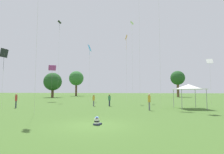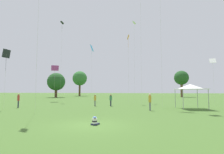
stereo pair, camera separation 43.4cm
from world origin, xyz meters
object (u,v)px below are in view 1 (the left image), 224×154
object	(u,v)px
kite_3	(126,41)
kite_6	(59,27)
canopy_tent	(189,87)
kite_1	(210,62)
person_standing_0	(109,99)
distant_tree_1	(178,78)
person_standing_2	(94,99)
seated_toddler	(97,122)
person_standing_1	(16,99)
kite_5	(52,68)
kite_7	(90,49)
kite_4	(132,28)
person_standing_3	(149,100)
distant_tree_2	(76,78)
distant_tree_0	(53,82)
kite_9	(4,54)

from	to	relation	value
kite_3	kite_6	distance (m)	15.13
canopy_tent	kite_1	world-z (taller)	kite_1
person_standing_0	distant_tree_1	xyz separation A→B (m)	(16.75, 40.29, 5.63)
person_standing_2	seated_toddler	bearing A→B (deg)	-119.10
person_standing_1	kite_1	distance (m)	29.57
kite_5	kite_7	xyz separation A→B (m)	(7.59, 1.53, 4.17)
kite_4	kite_5	size ratio (longest dim) A/B	2.19
person_standing_2	person_standing_0	bearing A→B (deg)	-39.91
person_standing_3	kite_1	world-z (taller)	kite_1
distant_tree_2	canopy_tent	bearing A→B (deg)	-54.33
kite_4	kite_5	world-z (taller)	kite_4
person_standing_2	kite_7	bearing A→B (deg)	64.70
canopy_tent	kite_6	world-z (taller)	kite_6
kite_3	distant_tree_1	bearing A→B (deg)	-160.31
person_standing_1	kite_1	bearing A→B (deg)	132.24
distant_tree_2	distant_tree_1	bearing A→B (deg)	-7.04
canopy_tent	distant_tree_0	distance (m)	45.71
kite_3	kite_6	size ratio (longest dim) A/B	0.73
person_standing_0	kite_1	distance (m)	17.78
kite_3	kite_5	distance (m)	16.48
person_standing_3	distant_tree_2	size ratio (longest dim) A/B	0.18
seated_toddler	canopy_tent	bearing A→B (deg)	66.56
person_standing_0	kite_1	bearing A→B (deg)	-7.40
kite_4	distant_tree_2	size ratio (longest dim) A/B	1.55
person_standing_2	person_standing_3	world-z (taller)	person_standing_3
person_standing_0	person_standing_2	xyz separation A→B (m)	(-2.26, -0.25, -0.02)
kite_9	distant_tree_0	world-z (taller)	distant_tree_0
person_standing_3	kite_7	distance (m)	21.26
kite_3	distant_tree_2	distance (m)	46.18
person_standing_3	canopy_tent	distance (m)	5.92
kite_7	person_standing_3	bearing A→B (deg)	-98.29
kite_4	distant_tree_0	size ratio (longest dim) A/B	2.01
kite_9	kite_5	bearing A→B (deg)	-120.28
kite_9	distant_tree_2	size ratio (longest dim) A/B	0.69
distant_tree_2	kite_3	bearing A→B (deg)	-57.03
kite_5	distant_tree_2	distance (m)	37.67
person_standing_3	distant_tree_2	world-z (taller)	distant_tree_2
person_standing_3	kite_7	bearing A→B (deg)	113.19
person_standing_0	distant_tree_1	world-z (taller)	distant_tree_1
distant_tree_1	kite_9	bearing A→B (deg)	-121.18
kite_9	kite_1	bearing A→B (deg)	166.47
person_standing_0	kite_6	xyz separation A→B (m)	(-12.53, 8.78, 14.59)
kite_6	kite_3	bearing A→B (deg)	-97.43
seated_toddler	distant_tree_0	world-z (taller)	distant_tree_0
kite_5	kite_4	bearing A→B (deg)	-161.35
person_standing_1	kite_5	size ratio (longest dim) A/B	0.25
distant_tree_0	kite_9	bearing A→B (deg)	-69.68
kite_1	kite_6	size ratio (longest dim) A/B	0.44
kite_4	distant_tree_1	distance (m)	34.28
person_standing_1	canopy_tent	distance (m)	21.95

